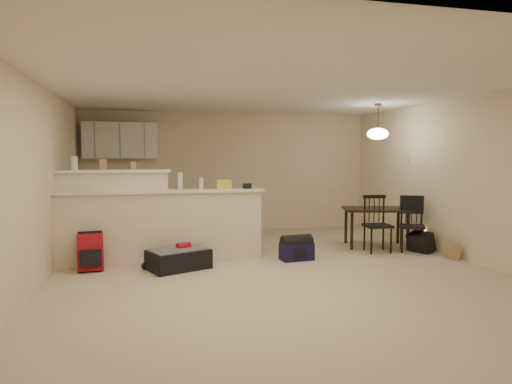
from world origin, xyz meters
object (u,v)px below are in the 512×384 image
object	(u,v)px
dining_table	(376,213)
navy_duffel	(297,251)
red_backpack	(90,252)
black_daypack	(421,243)
suitcase	(179,259)
pendant_lamp	(378,133)
dining_chair_near	(378,224)
dining_chair_far	(412,225)

from	to	relation	value
dining_table	navy_duffel	distance (m)	1.88
red_backpack	black_daypack	size ratio (longest dim) A/B	1.41
black_daypack	suitcase	bearing A→B (deg)	72.35
pendant_lamp	black_daypack	distance (m)	1.99
pendant_lamp	red_backpack	size ratio (longest dim) A/B	1.20
dining_chair_near	suitcase	size ratio (longest dim) A/B	1.16
pendant_lamp	black_daypack	world-z (taller)	pendant_lamp
dining_chair_far	black_daypack	world-z (taller)	dining_chair_far
dining_chair_near	black_daypack	size ratio (longest dim) A/B	2.59
dining_chair_far	red_backpack	world-z (taller)	dining_chair_far
red_backpack	black_daypack	world-z (taller)	red_backpack
dining_table	black_daypack	world-z (taller)	dining_table
dining_chair_near	red_backpack	world-z (taller)	dining_chair_near
dining_table	dining_chair_far	xyz separation A→B (m)	(0.37, -0.54, -0.15)
dining_chair_near	dining_table	bearing A→B (deg)	71.47
black_daypack	dining_chair_near	bearing A→B (deg)	54.18
navy_duffel	red_backpack	bearing A→B (deg)	173.42
dining_chair_far	black_daypack	bearing A→B (deg)	-3.23
dining_chair_near	red_backpack	bearing A→B (deg)	-171.39
dining_table	dining_chair_near	size ratio (longest dim) A/B	1.32
pendant_lamp	suitcase	xyz separation A→B (m)	(-3.50, -0.81, -1.85)
suitcase	pendant_lamp	bearing A→B (deg)	-9.67
dining_table	navy_duffel	size ratio (longest dim) A/B	2.54
pendant_lamp	dining_chair_near	distance (m)	1.59
suitcase	black_daypack	xyz separation A→B (m)	(3.99, 0.19, 0.02)
dining_chair_near	black_daypack	bearing A→B (deg)	-9.26
dining_chair_near	dining_chair_far	xyz separation A→B (m)	(0.57, -0.11, -0.02)
dining_chair_near	suitcase	bearing A→B (deg)	-167.23
dining_chair_far	black_daypack	xyz separation A→B (m)	(0.13, -0.08, -0.29)
dining_chair_near	suitcase	distance (m)	3.34
dining_table	red_backpack	xyz separation A→B (m)	(-4.69, -0.62, -0.34)
dining_table	suitcase	xyz separation A→B (m)	(-3.50, -0.81, -0.46)
dining_table	black_daypack	distance (m)	0.91
dining_table	pendant_lamp	world-z (taller)	pendant_lamp
suitcase	navy_duffel	world-z (taller)	suitcase
pendant_lamp	dining_chair_near	bearing A→B (deg)	-114.70
dining_chair_near	navy_duffel	xyz separation A→B (m)	(-1.49, -0.24, -0.34)
dining_table	suitcase	size ratio (longest dim) A/B	1.53
navy_duffel	black_daypack	distance (m)	2.19
dining_table	dining_chair_far	world-z (taller)	dining_chair_far
dining_table	pendant_lamp	bearing A→B (deg)	-165.08
dining_chair_far	navy_duffel	size ratio (longest dim) A/B	1.85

